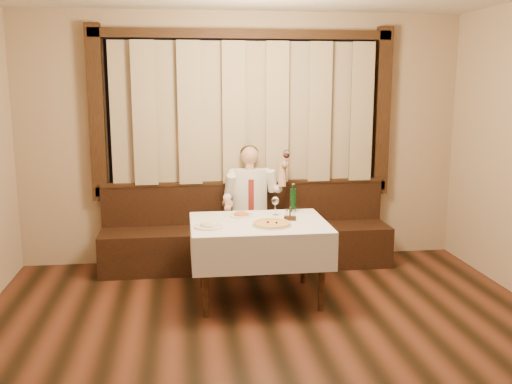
{
  "coord_description": "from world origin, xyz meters",
  "views": [
    {
      "loc": [
        -0.7,
        -3.42,
        2.04
      ],
      "look_at": [
        0.0,
        1.9,
        1.0
      ],
      "focal_mm": 40.0,
      "sensor_mm": 36.0,
      "label": 1
    }
  ],
  "objects": [
    {
      "name": "dining_table",
      "position": [
        0.0,
        1.7,
        0.65
      ],
      "size": [
        1.27,
        0.97,
        0.76
      ],
      "color": "black",
      "rests_on": "ground"
    },
    {
      "name": "table_wine_glass",
      "position": [
        0.19,
        1.93,
        0.89
      ],
      "size": [
        0.07,
        0.07,
        0.19
      ],
      "rotation": [
        0.0,
        0.0,
        0.39
      ],
      "color": "white",
      "rests_on": "dining_table"
    },
    {
      "name": "room",
      "position": [
        -0.0,
        0.97,
        1.5
      ],
      "size": [
        5.01,
        6.01,
        2.81
      ],
      "color": "black",
      "rests_on": "ground"
    },
    {
      "name": "pizza",
      "position": [
        0.1,
        1.54,
        0.77
      ],
      "size": [
        0.36,
        0.36,
        0.04
      ],
      "rotation": [
        0.0,
        0.0,
        0.39
      ],
      "color": "white",
      "rests_on": "dining_table"
    },
    {
      "name": "cruet_caddy",
      "position": [
        0.3,
        1.72,
        0.8
      ],
      "size": [
        0.12,
        0.08,
        0.12
      ],
      "rotation": [
        0.0,
        0.0,
        -0.22
      ],
      "color": "black",
      "rests_on": "dining_table"
    },
    {
      "name": "banquette",
      "position": [
        0.0,
        2.72,
        0.31
      ],
      "size": [
        3.2,
        0.61,
        0.94
      ],
      "color": "black",
      "rests_on": "ground"
    },
    {
      "name": "seated_man",
      "position": [
        0.04,
        2.64,
        0.8
      ],
      "size": [
        0.73,
        0.55,
        1.36
      ],
      "color": "black",
      "rests_on": "ground"
    },
    {
      "name": "green_bottle",
      "position": [
        0.4,
        2.06,
        0.88
      ],
      "size": [
        0.06,
        0.06,
        0.29
      ],
      "rotation": [
        0.0,
        0.0,
        -0.29
      ],
      "color": "#0D3F12",
      "rests_on": "dining_table"
    },
    {
      "name": "pasta_red",
      "position": [
        -0.14,
        1.94,
        0.79
      ],
      "size": [
        0.24,
        0.24,
        0.08
      ],
      "rotation": [
        0.0,
        0.0,
        -0.09
      ],
      "color": "white",
      "rests_on": "dining_table"
    },
    {
      "name": "pasta_cream",
      "position": [
        -0.48,
        1.55,
        0.79
      ],
      "size": [
        0.26,
        0.26,
        0.09
      ],
      "rotation": [
        0.0,
        0.0,
        0.09
      ],
      "color": "white",
      "rests_on": "dining_table"
    }
  ]
}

